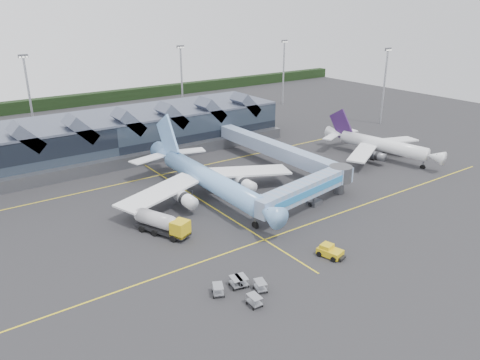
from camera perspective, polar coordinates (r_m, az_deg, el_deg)
ground at (r=79.48m, az=-0.59°, el=-5.08°), size 260.00×260.00×0.00m
taxi_stripes at (r=87.11m, az=-4.37°, el=-2.71°), size 120.00×60.00×0.01m
tree_line_far at (r=176.58m, az=-21.76°, el=8.72°), size 260.00×4.00×4.00m
terminal at (r=115.79m, az=-16.34°, el=5.06°), size 90.00×22.25×12.52m
light_masts at (r=138.09m, az=-8.58°, el=11.37°), size 132.40×42.56×22.45m
main_airliner at (r=87.77m, az=-4.16°, el=0.29°), size 36.80×42.21×13.59m
regional_jet at (r=115.68m, az=16.58°, el=4.20°), size 27.42×30.22×10.38m
jet_bridge at (r=84.56m, az=8.71°, el=-0.88°), size 25.71×7.83×5.57m
fuel_truck at (r=75.82m, az=-9.66°, el=-5.10°), size 6.18×10.13×3.48m
pushback_tug at (r=70.13m, az=10.89°, el=-8.54°), size 3.23×4.30×1.75m
baggage_carts at (r=61.09m, az=0.25°, el=-12.95°), size 6.83×6.66×1.38m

